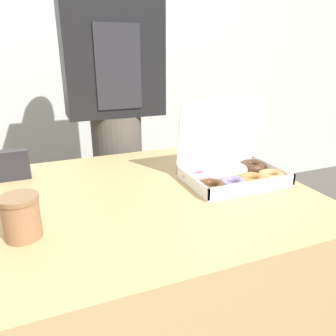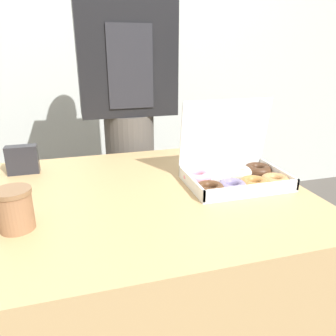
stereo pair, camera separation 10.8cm
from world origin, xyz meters
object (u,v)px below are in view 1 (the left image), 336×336
object	(u,v)px
donut_box	(231,170)
coffee_cup	(21,217)
person_customer	(116,114)
napkin_holder	(13,165)

from	to	relation	value
donut_box	coffee_cup	distance (m)	0.68
donut_box	person_customer	world-z (taller)	person_customer
donut_box	coffee_cup	bearing A→B (deg)	-168.90
napkin_holder	person_customer	world-z (taller)	person_customer
coffee_cup	napkin_holder	world-z (taller)	coffee_cup
donut_box	coffee_cup	size ratio (longest dim) A/B	3.24
person_customer	coffee_cup	bearing A→B (deg)	-118.59
coffee_cup	person_customer	world-z (taller)	person_customer
coffee_cup	person_customer	distance (m)	0.88
donut_box	napkin_holder	world-z (taller)	donut_box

